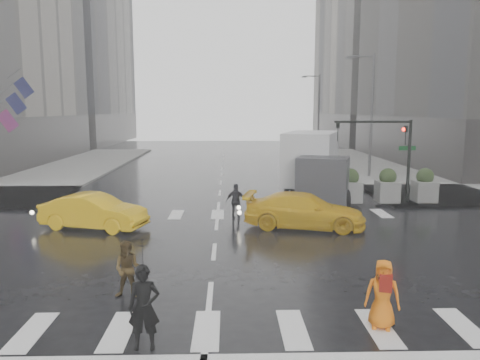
{
  "coord_description": "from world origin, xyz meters",
  "views": [
    {
      "loc": [
        0.51,
        -16.14,
        5.02
      ],
      "look_at": [
        0.98,
        2.0,
        2.28
      ],
      "focal_mm": 35.0,
      "sensor_mm": 36.0,
      "label": 1
    }
  ],
  "objects_px": {
    "traffic_signal_pole": "(391,145)",
    "taxi_mid": "(94,212)",
    "pedestrian_brown": "(128,269)",
    "box_truck": "(314,164)",
    "pedestrian_orange": "(383,294)"
  },
  "relations": [
    {
      "from": "traffic_signal_pole",
      "to": "taxi_mid",
      "type": "bearing_deg",
      "value": -162.04
    },
    {
      "from": "pedestrian_brown",
      "to": "traffic_signal_pole",
      "type": "bearing_deg",
      "value": 50.29
    },
    {
      "from": "pedestrian_brown",
      "to": "box_truck",
      "type": "bearing_deg",
      "value": 64.85
    },
    {
      "from": "pedestrian_orange",
      "to": "taxi_mid",
      "type": "xyz_separation_m",
      "value": [
        -9.25,
        9.39,
        -0.08
      ]
    },
    {
      "from": "pedestrian_brown",
      "to": "taxi_mid",
      "type": "distance_m",
      "value": 8.01
    },
    {
      "from": "traffic_signal_pole",
      "to": "pedestrian_orange",
      "type": "xyz_separation_m",
      "value": [
        -4.95,
        -13.99,
        -2.39
      ]
    },
    {
      "from": "pedestrian_orange",
      "to": "box_truck",
      "type": "distance_m",
      "value": 16.02
    },
    {
      "from": "traffic_signal_pole",
      "to": "pedestrian_orange",
      "type": "bearing_deg",
      "value": -109.48
    },
    {
      "from": "pedestrian_brown",
      "to": "pedestrian_orange",
      "type": "height_order",
      "value": "pedestrian_orange"
    },
    {
      "from": "traffic_signal_pole",
      "to": "taxi_mid",
      "type": "height_order",
      "value": "traffic_signal_pole"
    },
    {
      "from": "box_truck",
      "to": "taxi_mid",
      "type": "bearing_deg",
      "value": -129.69
    },
    {
      "from": "taxi_mid",
      "to": "pedestrian_brown",
      "type": "bearing_deg",
      "value": -141.54
    },
    {
      "from": "taxi_mid",
      "to": "box_truck",
      "type": "height_order",
      "value": "box_truck"
    },
    {
      "from": "box_truck",
      "to": "pedestrian_brown",
      "type": "bearing_deg",
      "value": -99.84
    },
    {
      "from": "traffic_signal_pole",
      "to": "pedestrian_orange",
      "type": "height_order",
      "value": "traffic_signal_pole"
    }
  ]
}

